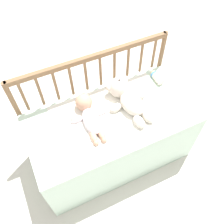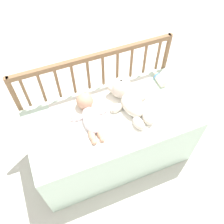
# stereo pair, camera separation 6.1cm
# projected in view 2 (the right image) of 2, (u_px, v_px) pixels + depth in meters

# --- Properties ---
(ground_plane) EXTENTS (12.00, 12.00, 0.00)m
(ground_plane) POSITION_uv_depth(u_px,v_px,m) (112.00, 153.00, 2.21)
(ground_plane) COLOR silver
(crib_mattress) EXTENTS (1.21, 0.60, 0.56)m
(crib_mattress) POSITION_uv_depth(u_px,v_px,m) (112.00, 137.00, 1.98)
(crib_mattress) COLOR silver
(crib_mattress) RESTS_ON ground_plane
(crib_rail) EXTENTS (1.21, 0.04, 0.87)m
(crib_rail) POSITION_uv_depth(u_px,v_px,m) (96.00, 80.00, 1.88)
(crib_rail) COLOR brown
(crib_rail) RESTS_ON ground_plane
(blanket) EXTENTS (0.83, 0.54, 0.01)m
(blanket) POSITION_uv_depth(u_px,v_px,m) (114.00, 115.00, 1.76)
(blanket) COLOR white
(blanket) RESTS_ON crib_mattress
(teddy_bear) EXTENTS (0.31, 0.44, 0.15)m
(teddy_bear) POSITION_uv_depth(u_px,v_px,m) (128.00, 98.00, 1.78)
(teddy_bear) COLOR silver
(teddy_bear) RESTS_ON crib_mattress
(baby) EXTENTS (0.27, 0.40, 0.12)m
(baby) POSITION_uv_depth(u_px,v_px,m) (89.00, 113.00, 1.73)
(baby) COLOR white
(baby) RESTS_ON crib_mattress
(baby_bottle) EXTENTS (0.06, 0.14, 0.06)m
(baby_bottle) POSITION_uv_depth(u_px,v_px,m) (160.00, 79.00, 1.94)
(baby_bottle) COLOR #F4E5CC
(baby_bottle) RESTS_ON crib_mattress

